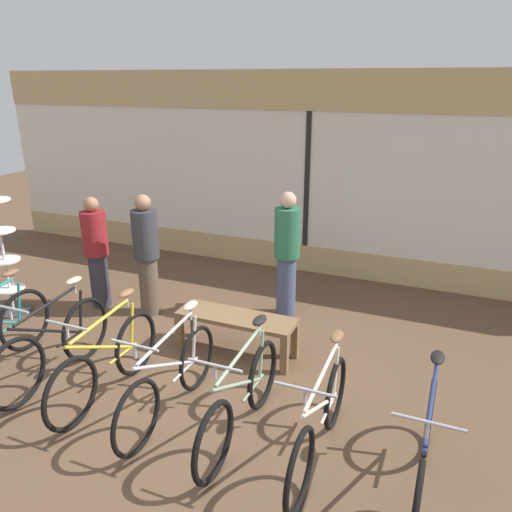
# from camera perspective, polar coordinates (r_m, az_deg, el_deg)

# --- Properties ---
(ground_plane) EXTENTS (24.00, 24.00, 0.00)m
(ground_plane) POSITION_cam_1_polar(r_m,az_deg,el_deg) (5.37, -7.31, -15.36)
(ground_plane) COLOR brown
(shop_back_wall) EXTENTS (12.00, 0.08, 3.20)m
(shop_back_wall) POSITION_cam_1_polar(r_m,az_deg,el_deg) (8.05, 5.93, 9.33)
(shop_back_wall) COLOR tan
(shop_back_wall) RESTS_ON ground_plane
(bicycle_left) EXTENTS (0.46, 1.72, 1.05)m
(bicycle_left) POSITION_cam_1_polar(r_m,az_deg,el_deg) (5.76, -22.08, -9.50)
(bicycle_left) COLOR black
(bicycle_left) RESTS_ON ground_plane
(bicycle_center_left) EXTENTS (0.46, 1.70, 1.03)m
(bicycle_center_left) POSITION_cam_1_polar(r_m,az_deg,el_deg) (5.31, -16.67, -11.58)
(bicycle_center_left) COLOR black
(bicycle_center_left) RESTS_ON ground_plane
(bicycle_center) EXTENTS (0.46, 1.73, 1.02)m
(bicycle_center) POSITION_cam_1_polar(r_m,az_deg,el_deg) (4.91, -9.75, -13.78)
(bicycle_center) COLOR black
(bicycle_center) RESTS_ON ground_plane
(bicycle_center_right) EXTENTS (0.46, 1.72, 1.02)m
(bicycle_center_right) POSITION_cam_1_polar(r_m,az_deg,el_deg) (4.60, -1.70, -16.17)
(bicycle_center_right) COLOR black
(bicycle_center_right) RESTS_ON ground_plane
(bicycle_right) EXTENTS (0.46, 1.72, 1.02)m
(bicycle_right) POSITION_cam_1_polar(r_m,az_deg,el_deg) (4.39, 7.36, -18.33)
(bicycle_right) COLOR black
(bicycle_right) RESTS_ON ground_plane
(bicycle_far_right) EXTENTS (0.46, 1.73, 1.02)m
(bicycle_far_right) POSITION_cam_1_polar(r_m,az_deg,el_deg) (4.28, 18.68, -20.47)
(bicycle_far_right) COLOR black
(bicycle_far_right) RESTS_ON ground_plane
(accessory_rack) EXTENTS (0.48, 0.48, 1.69)m
(accessory_rack) POSITION_cam_1_polar(r_m,az_deg,el_deg) (7.52, -26.71, -0.92)
(accessory_rack) COLOR #333333
(accessory_rack) RESTS_ON ground_plane
(display_bench) EXTENTS (1.40, 0.44, 0.49)m
(display_bench) POSITION_cam_1_polar(r_m,az_deg,el_deg) (5.82, -2.27, -7.62)
(display_bench) COLOR brown
(display_bench) RESTS_ON ground_plane
(customer_near_rack) EXTENTS (0.49, 0.56, 1.71)m
(customer_near_rack) POSITION_cam_1_polar(r_m,az_deg,el_deg) (6.61, 3.53, 0.70)
(customer_near_rack) COLOR #424C6B
(customer_near_rack) RESTS_ON ground_plane
(customer_by_window) EXTENTS (0.46, 0.46, 1.67)m
(customer_by_window) POSITION_cam_1_polar(r_m,az_deg,el_deg) (6.78, -12.40, 0.34)
(customer_by_window) COLOR brown
(customer_by_window) RESTS_ON ground_plane
(customer_mid_floor) EXTENTS (0.48, 0.48, 1.58)m
(customer_mid_floor) POSITION_cam_1_polar(r_m,az_deg,el_deg) (7.21, -17.79, 0.58)
(customer_mid_floor) COLOR #2D2D38
(customer_mid_floor) RESTS_ON ground_plane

